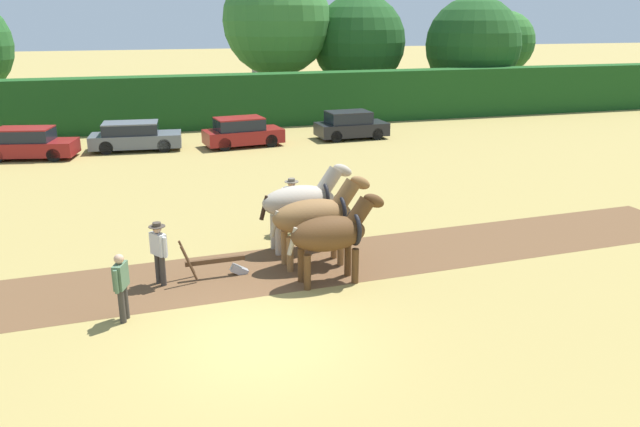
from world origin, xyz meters
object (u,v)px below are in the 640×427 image
(tree_right, at_px, (473,45))
(farmer_at_plow, at_px, (159,249))
(draft_horse_lead_right, at_px, (317,216))
(farmer_onlooker_left, at_px, (121,283))
(farmer_beside_team, at_px, (292,201))
(tree_far_right, at_px, (504,43))
(parked_car_center_left, at_px, (135,136))
(parked_car_center, at_px, (242,132))
(tree_center_right, at_px, (359,42))
(draft_horse_lead_left, at_px, (332,233))
(plow, at_px, (221,265))
(parked_car_left, at_px, (29,144))
(draft_horse_trail_left, at_px, (303,201))
(tree_center, at_px, (277,21))
(parked_car_center_right, at_px, (351,125))

(tree_right, bearing_deg, farmer_at_plow, -131.44)
(draft_horse_lead_right, bearing_deg, farmer_onlooker_left, -160.97)
(farmer_beside_team, bearing_deg, farmer_at_plow, 164.49)
(tree_far_right, distance_m, parked_car_center_left, 30.50)
(parked_car_center, bearing_deg, tree_center_right, 41.12)
(farmer_at_plow, relative_size, parked_car_center_left, 0.36)
(draft_horse_lead_right, xyz_separation_m, farmer_onlooker_left, (-4.99, -1.98, -0.48))
(draft_horse_lead_left, bearing_deg, plow, 154.33)
(tree_far_right, xyz_separation_m, farmer_beside_team, (-23.29, -26.06, -3.44))
(farmer_beside_team, relative_size, parked_car_left, 0.40)
(draft_horse_lead_left, relative_size, farmer_onlooker_left, 1.67)
(farmer_beside_team, height_order, parked_car_left, farmer_beside_team)
(tree_center_right, xyz_separation_m, parked_car_center_left, (-15.91, -11.47, -3.97))
(tree_center_right, distance_m, tree_right, 8.18)
(tree_far_right, distance_m, plow, 39.01)
(tree_center_right, height_order, tree_far_right, tree_center_right)
(farmer_onlooker_left, relative_size, parked_car_center, 0.38)
(parked_car_center, bearing_deg, farmer_beside_team, -100.55)
(tree_far_right, xyz_separation_m, draft_horse_trail_left, (-23.33, -27.52, -3.02))
(draft_horse_lead_left, bearing_deg, tree_center, 77.36)
(draft_horse_lead_right, distance_m, draft_horse_trail_left, 1.26)
(tree_right, height_order, parked_car_center_left, tree_right)
(parked_car_left, bearing_deg, tree_far_right, 32.24)
(farmer_onlooker_left, bearing_deg, parked_car_center, 92.55)
(draft_horse_lead_right, height_order, plow, draft_horse_lead_right)
(tree_center, xyz_separation_m, parked_car_left, (-14.80, -12.60, -5.39))
(draft_horse_trail_left, height_order, parked_car_center_left, draft_horse_trail_left)
(tree_right, xyz_separation_m, draft_horse_lead_left, (-19.08, -27.39, -3.13))
(tree_right, distance_m, parked_car_center_right, 15.84)
(parked_car_left, bearing_deg, tree_center, 51.88)
(parked_car_center_left, relative_size, parked_car_center, 1.09)
(farmer_beside_team, bearing_deg, parked_car_center_left, 56.95)
(tree_center, height_order, draft_horse_lead_right, tree_center)
(farmer_beside_team, height_order, parked_car_center_left, farmer_beside_team)
(parked_car_left, distance_m, parked_car_center_left, 4.83)
(farmer_beside_team, distance_m, parked_car_center_right, 15.78)
(tree_center_right, bearing_deg, tree_right, -16.61)
(draft_horse_lead_right, xyz_separation_m, draft_horse_trail_left, (-0.06, 1.25, 0.06))
(tree_far_right, height_order, farmer_at_plow, tree_far_right)
(tree_right, bearing_deg, parked_car_center_left, -158.97)
(draft_horse_lead_left, relative_size, farmer_beside_team, 1.51)
(plow, bearing_deg, tree_right, 47.76)
(tree_center_right, xyz_separation_m, tree_far_right, (11.98, 0.30, -0.20))
(tree_far_right, bearing_deg, draft_horse_lead_left, -127.71)
(farmer_beside_team, bearing_deg, tree_center, 27.49)
(tree_center_right, distance_m, draft_horse_lead_left, 31.96)
(parked_car_left, bearing_deg, parked_car_center_right, 13.50)
(draft_horse_lead_left, relative_size, draft_horse_lead_right, 0.91)
(tree_right, bearing_deg, farmer_onlooker_left, -130.63)
(draft_horse_trail_left, relative_size, farmer_onlooker_left, 1.79)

